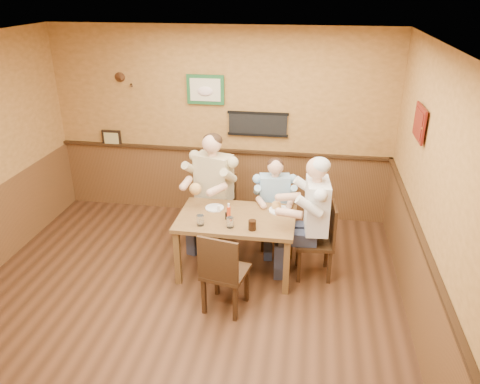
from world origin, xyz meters
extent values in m
plane|color=#361E10|center=(0.00, 0.00, 0.00)|extent=(5.00, 5.00, 0.00)
cube|color=silver|center=(0.00, 0.00, 2.80)|extent=(5.00, 5.00, 0.02)
cube|color=#B88340|center=(0.00, 2.50, 1.40)|extent=(5.00, 0.02, 2.80)
cube|color=#B88340|center=(2.50, 0.00, 1.40)|extent=(0.02, 5.00, 2.80)
cube|color=brown|center=(0.00, 2.48, 0.50)|extent=(5.00, 0.02, 1.00)
cube|color=brown|center=(2.48, 0.00, 0.50)|extent=(0.02, 5.00, 1.00)
cube|color=black|center=(0.56, 2.46, 1.45)|extent=(0.88, 0.03, 0.34)
cube|color=#1D562A|center=(-0.20, 2.46, 1.92)|extent=(0.54, 0.03, 0.42)
cube|color=black|center=(-1.70, 2.46, 1.12)|extent=(0.30, 0.03, 0.26)
cube|color=maroon|center=(2.46, 1.05, 1.95)|extent=(0.03, 0.48, 0.36)
cube|color=brown|center=(0.51, 0.89, 0.72)|extent=(1.40, 0.90, 0.05)
cube|color=brown|center=(-0.13, 0.50, 0.35)|extent=(0.07, 0.07, 0.70)
cube|color=brown|center=(1.15, 0.50, 0.35)|extent=(0.07, 0.07, 0.70)
cube|color=brown|center=(-0.13, 1.28, 0.35)|extent=(0.07, 0.07, 0.70)
cube|color=brown|center=(1.15, 1.28, 0.35)|extent=(0.07, 0.07, 0.70)
cylinder|color=silver|center=(0.13, 0.61, 0.81)|extent=(0.11, 0.11, 0.13)
cylinder|color=white|center=(0.48, 0.62, 0.81)|extent=(0.11, 0.11, 0.12)
cylinder|color=black|center=(0.74, 0.60, 0.81)|extent=(0.11, 0.11, 0.12)
cylinder|color=red|center=(0.43, 0.80, 0.84)|extent=(0.06, 0.06, 0.19)
cylinder|color=white|center=(0.27, 0.99, 0.79)|extent=(0.04, 0.04, 0.08)
cylinder|color=black|center=(0.40, 0.81, 0.79)|extent=(0.04, 0.04, 0.09)
cylinder|color=silver|center=(0.20, 1.07, 0.76)|extent=(0.25, 0.25, 0.02)
cylinder|color=white|center=(1.01, 1.13, 0.76)|extent=(0.33, 0.33, 0.02)
camera|label=1|loc=(1.34, -4.02, 3.32)|focal=35.00mm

